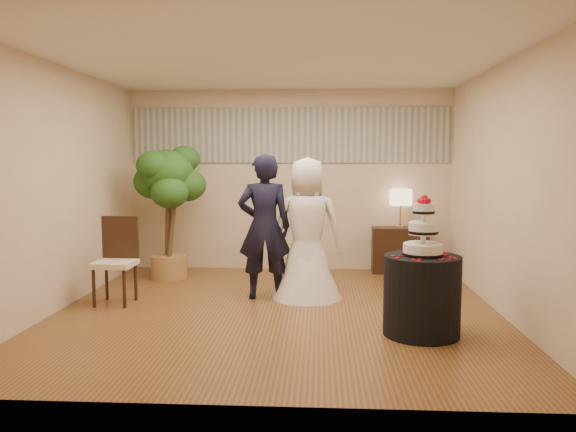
# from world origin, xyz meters

# --- Properties ---
(floor) EXTENTS (5.00, 5.00, 0.00)m
(floor) POSITION_xyz_m (0.00, 0.00, 0.00)
(floor) COLOR brown
(floor) RESTS_ON ground
(ceiling) EXTENTS (5.00, 5.00, 0.00)m
(ceiling) POSITION_xyz_m (0.00, 0.00, 2.80)
(ceiling) COLOR white
(ceiling) RESTS_ON wall_back
(wall_back) EXTENTS (5.00, 0.06, 2.80)m
(wall_back) POSITION_xyz_m (0.00, 2.50, 1.40)
(wall_back) COLOR beige
(wall_back) RESTS_ON ground
(wall_front) EXTENTS (5.00, 0.06, 2.80)m
(wall_front) POSITION_xyz_m (0.00, -2.50, 1.40)
(wall_front) COLOR beige
(wall_front) RESTS_ON ground
(wall_left) EXTENTS (0.06, 5.00, 2.80)m
(wall_left) POSITION_xyz_m (-2.50, 0.00, 1.40)
(wall_left) COLOR beige
(wall_left) RESTS_ON ground
(wall_right) EXTENTS (0.06, 5.00, 2.80)m
(wall_right) POSITION_xyz_m (2.50, 0.00, 1.40)
(wall_right) COLOR beige
(wall_right) RESTS_ON ground
(mural_border) EXTENTS (4.90, 0.02, 0.85)m
(mural_border) POSITION_xyz_m (0.00, 2.48, 2.10)
(mural_border) COLOR #9EA193
(mural_border) RESTS_ON wall_back
(groom) EXTENTS (0.69, 0.49, 1.79)m
(groom) POSITION_xyz_m (-0.20, 0.58, 0.90)
(groom) COLOR black
(groom) RESTS_ON floor
(bride) EXTENTS (0.87, 0.87, 1.75)m
(bride) POSITION_xyz_m (0.33, 0.64, 0.88)
(bride) COLOR white
(bride) RESTS_ON floor
(cake_table) EXTENTS (0.88, 0.88, 0.79)m
(cake_table) POSITION_xyz_m (1.48, -0.80, 0.39)
(cake_table) COLOR black
(cake_table) RESTS_ON floor
(wedding_cake) EXTENTS (0.39, 0.39, 0.60)m
(wedding_cake) POSITION_xyz_m (1.48, -0.80, 1.09)
(wedding_cake) COLOR white
(wedding_cake) RESTS_ON cake_table
(console) EXTENTS (0.84, 0.39, 0.70)m
(console) POSITION_xyz_m (1.70, 2.29, 0.35)
(console) COLOR black
(console) RESTS_ON floor
(table_lamp) EXTENTS (0.30, 0.30, 0.58)m
(table_lamp) POSITION_xyz_m (1.70, 2.29, 0.99)
(table_lamp) COLOR beige
(table_lamp) RESTS_ON console
(ficus_tree) EXTENTS (0.95, 0.95, 1.96)m
(ficus_tree) POSITION_xyz_m (-1.71, 1.69, 0.98)
(ficus_tree) COLOR #27571B
(ficus_tree) RESTS_ON floor
(side_chair) EXTENTS (0.49, 0.51, 1.04)m
(side_chair) POSITION_xyz_m (-1.96, 0.20, 0.52)
(side_chair) COLOR black
(side_chair) RESTS_ON floor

